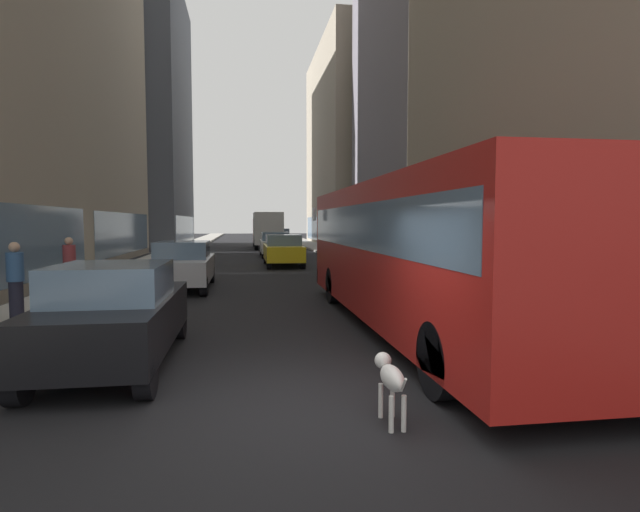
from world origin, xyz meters
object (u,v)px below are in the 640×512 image
car_yellow_taxi (283,250)px  car_black_suv (115,314)px  box_truck (267,229)px  car_silver_sedan (183,265)px  pedestrian_with_handbag (70,267)px  dalmatian_dog (390,378)px  transit_bus (416,245)px  pedestrian_in_coat (16,281)px  car_white_van (275,244)px  car_grey_wagon (280,237)px

car_yellow_taxi → car_black_suv: size_ratio=1.05×
car_black_suv → box_truck: (4.00, 35.01, 0.85)m
car_silver_sedan → pedestrian_with_handbag: bearing=-141.0°
car_silver_sedan → dalmatian_dog: 12.45m
transit_bus → pedestrian_in_coat: (-8.41, 1.35, -0.77)m
car_white_van → car_yellow_taxi: bearing=-90.0°
transit_bus → box_truck: size_ratio=1.54×
transit_bus → car_silver_sedan: size_ratio=2.63×
car_yellow_taxi → car_black_suv: bearing=-102.8°
box_truck → car_white_van: bearing=-90.0°
car_silver_sedan → pedestrian_with_handbag: pedestrian_with_handbag is taller
car_yellow_taxi → dalmatian_dog: car_yellow_taxi is taller
car_black_suv → pedestrian_in_coat: size_ratio=2.50×
pedestrian_with_handbag → car_grey_wagon: bearing=76.6°
transit_bus → car_grey_wagon: (0.00, 40.13, -0.96)m
car_yellow_taxi → box_truck: size_ratio=0.59×
car_yellow_taxi → pedestrian_in_coat: pedestrian_in_coat is taller
car_white_van → car_silver_sedan: bearing=-104.6°
car_silver_sedan → pedestrian_with_handbag: size_ratio=2.59×
car_white_van → car_grey_wagon: same height
box_truck → pedestrian_with_handbag: box_truck is taller
car_grey_wagon → dalmatian_dog: bearing=-92.5°
car_grey_wagon → car_silver_sedan: bearing=-99.6°
pedestrian_with_handbag → box_truck: bearing=76.4°
box_truck → pedestrian_in_coat: bearing=-102.1°
car_white_van → car_grey_wagon: bearing=84.8°
dalmatian_dog → pedestrian_in_coat: size_ratio=0.57×
dalmatian_dog → pedestrian_with_handbag: pedestrian_with_handbag is taller
car_yellow_taxi → pedestrian_with_handbag: size_ratio=2.61×
car_yellow_taxi → box_truck: (-0.00, 17.41, 0.84)m
transit_bus → car_yellow_taxi: bearing=95.8°
transit_bus → pedestrian_in_coat: 8.55m
car_yellow_taxi → pedestrian_in_coat: 15.83m
car_silver_sedan → car_white_van: bearing=75.4°
car_yellow_taxi → car_white_van: bearing=90.0°
car_yellow_taxi → dalmatian_dog: 20.42m
transit_bus → pedestrian_in_coat: bearing=170.9°
car_grey_wagon → transit_bus: bearing=-90.0°
transit_bus → dalmatian_dog: 5.33m
box_truck → pedestrian_in_coat: box_truck is taller
car_white_van → car_black_suv: 24.77m
car_silver_sedan → pedestrian_in_coat: bearing=-116.0°
transit_bus → pedestrian_with_handbag: size_ratio=6.82×
car_silver_sedan → car_yellow_taxi: same height
transit_bus → box_truck: (-1.60, 33.05, -0.11)m
car_white_van → pedestrian_with_handbag: (-6.83, -17.66, 0.19)m
car_black_suv → car_yellow_taxi: bearing=77.2°
car_silver_sedan → pedestrian_in_coat: pedestrian_in_coat is taller
pedestrian_in_coat → dalmatian_dog: bearing=-43.6°
car_black_suv → pedestrian_with_handbag: bearing=112.7°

